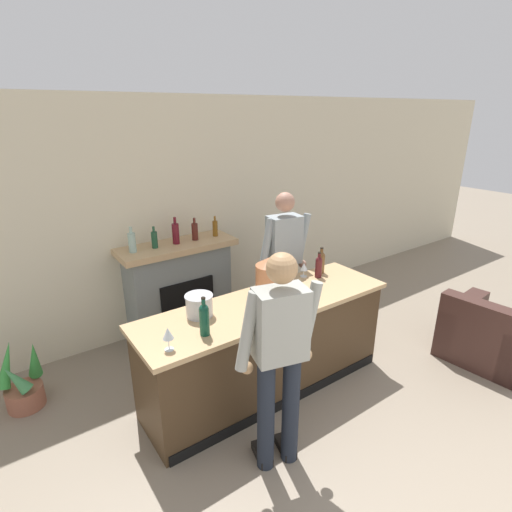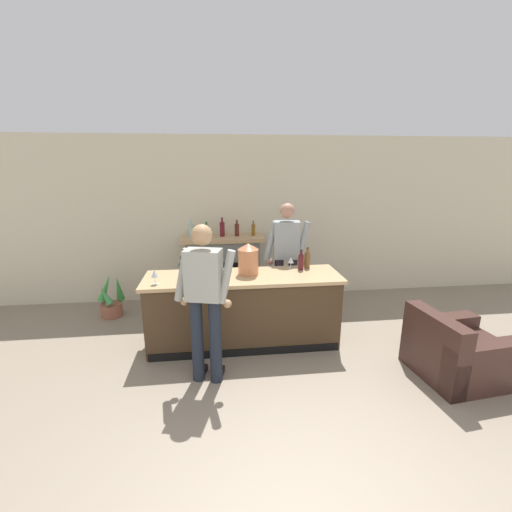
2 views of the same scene
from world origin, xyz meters
The scene contains 14 objects.
wall_back_panel centered at (0.00, 4.41, 1.38)m, with size 12.00×0.07×2.75m.
bar_counter centered at (-0.24, 2.70, 0.47)m, with size 2.47×0.72×0.94m.
fireplace_stone centered at (-0.46, 4.15, 0.59)m, with size 1.35×0.52×1.46m.
armchair_black centered at (2.03, 1.70, 0.26)m, with size 0.98×0.93×0.76m.
potted_plant_corner centered at (-2.21, 3.77, 0.24)m, with size 0.44×0.42×0.68m.
person_customer centered at (-0.70, 1.94, 0.96)m, with size 0.64×0.37×1.73m.
person_bartender centered at (0.44, 3.30, 0.98)m, with size 0.65×0.34×1.77m.
copper_dispenser centered at (-0.16, 2.76, 1.14)m, with size 0.26×0.30×0.40m.
ice_bucket_steel centered at (-0.86, 2.83, 1.03)m, with size 0.24×0.24×0.19m.
wine_bottle_rose_blush centered at (-0.97, 2.53, 1.08)m, with size 0.08×0.08×0.32m.
wine_bottle_port_short centered at (0.65, 2.93, 1.07)m, with size 0.08×0.08×0.29m.
wine_bottle_burgundy_dark centered at (0.54, 2.85, 1.06)m, with size 0.07×0.07×0.28m.
wine_glass_mid_counter centered at (-1.28, 2.50, 1.07)m, with size 0.08×0.08×0.18m.
wine_glass_back_row centered at (0.43, 2.95, 1.04)m, with size 0.08×0.08×0.15m.
Camera 2 is at (-0.56, -1.38, 2.30)m, focal length 24.00 mm.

